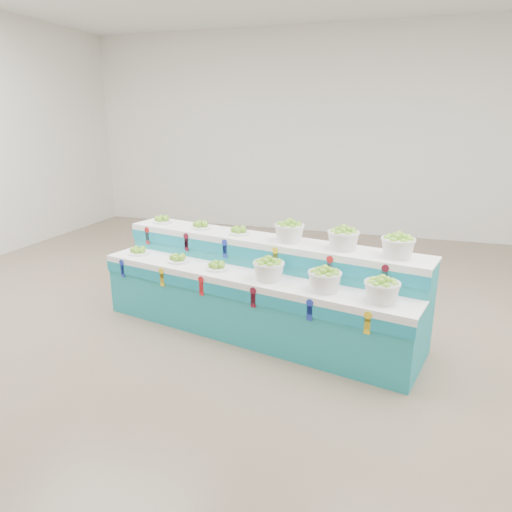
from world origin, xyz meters
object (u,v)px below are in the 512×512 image
object	(u,v)px
display_stand	(256,287)
plate_upper_mid	(201,224)
basket_upper_right	(398,246)
basket_lower_left	(269,269)

from	to	relation	value
display_stand	plate_upper_mid	xyz separation A→B (m)	(-0.83, 0.42, 0.56)
display_stand	basket_upper_right	distance (m)	1.58
display_stand	plate_upper_mid	size ratio (longest dim) A/B	14.51
plate_upper_mid	basket_upper_right	distance (m)	2.34
plate_upper_mid	basket_lower_left	bearing A→B (deg)	-33.83
plate_upper_mid	basket_upper_right	size ratio (longest dim) A/B	0.79
display_stand	plate_upper_mid	bearing A→B (deg)	166.05
basket_lower_left	basket_upper_right	bearing A→B (deg)	8.16
basket_lower_left	display_stand	bearing A→B (deg)	128.33
display_stand	basket_lower_left	xyz separation A→B (m)	(0.22, -0.28, 0.33)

